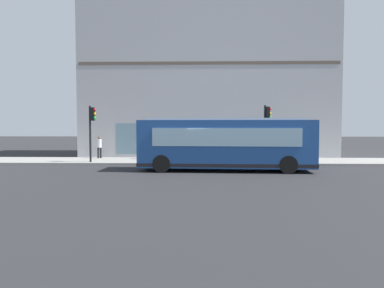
{
  "coord_description": "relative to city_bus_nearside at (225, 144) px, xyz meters",
  "views": [
    {
      "loc": [
        -21.54,
        0.4,
        2.72
      ],
      "look_at": [
        1.9,
        1.08,
        1.46
      ],
      "focal_mm": 34.59,
      "sensor_mm": 36.0,
      "label": 1
    }
  ],
  "objects": [
    {
      "name": "ground",
      "position": [
        -0.02,
        0.92,
        -1.55
      ],
      "size": [
        120.0,
        120.0,
        0.0
      ],
      "primitive_type": "plane",
      "color": "#262628"
    },
    {
      "name": "sidewalk_curb",
      "position": [
        4.72,
        0.92,
        -1.48
      ],
      "size": [
        4.27,
        40.0,
        0.15
      ],
      "primitive_type": "cube",
      "color": "gray",
      "rests_on": "ground"
    },
    {
      "name": "building_corner",
      "position": [
        11.07,
        0.92,
        5.14
      ],
      "size": [
        8.49,
        20.32,
        13.41
      ],
      "color": "#A8A8AD",
      "rests_on": "ground"
    },
    {
      "name": "city_bus_nearside",
      "position": [
        0.0,
        0.0,
        0.0
      ],
      "size": [
        2.97,
        10.14,
        3.07
      ],
      "color": "#1E478C",
      "rests_on": "ground"
    },
    {
      "name": "traffic_light_near_corner",
      "position": [
        2.93,
        -2.89,
        1.26
      ],
      "size": [
        0.32,
        0.49,
        3.82
      ],
      "color": "black",
      "rests_on": "sidewalk_curb"
    },
    {
      "name": "traffic_light_down_block",
      "position": [
        3.26,
        8.83,
        1.25
      ],
      "size": [
        0.32,
        0.49,
        3.8
      ],
      "color": "black",
      "rests_on": "sidewalk_curb"
    },
    {
      "name": "fire_hydrant",
      "position": [
        5.47,
        -3.61,
        -1.04
      ],
      "size": [
        0.35,
        0.35,
        0.74
      ],
      "color": "yellow",
      "rests_on": "sidewalk_curb"
    },
    {
      "name": "pedestrian_walking_along_curb",
      "position": [
        5.25,
        0.95,
        -0.47
      ],
      "size": [
        0.32,
        0.32,
        1.63
      ],
      "color": "#99994C",
      "rests_on": "sidewalk_curb"
    },
    {
      "name": "pedestrian_near_hydrant",
      "position": [
        5.84,
        4.37,
        -0.49
      ],
      "size": [
        0.32,
        0.32,
        1.59
      ],
      "color": "#3359A5",
      "rests_on": "sidewalk_curb"
    },
    {
      "name": "pedestrian_near_building_entrance",
      "position": [
        5.65,
        5.4,
        -0.51
      ],
      "size": [
        0.32,
        0.32,
        1.57
      ],
      "color": "#3F8C4C",
      "rests_on": "sidewalk_curb"
    },
    {
      "name": "pedestrian_by_light_pole",
      "position": [
        6.1,
        9.14,
        -0.45
      ],
      "size": [
        0.32,
        0.32,
        1.66
      ],
      "color": "black",
      "rests_on": "sidewalk_curb"
    },
    {
      "name": "newspaper_vending_box",
      "position": [
        3.89,
        3.19,
        -0.95
      ],
      "size": [
        0.44,
        0.43,
        0.9
      ],
      "color": "#BF3F19",
      "rests_on": "sidewalk_curb"
    }
  ]
}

